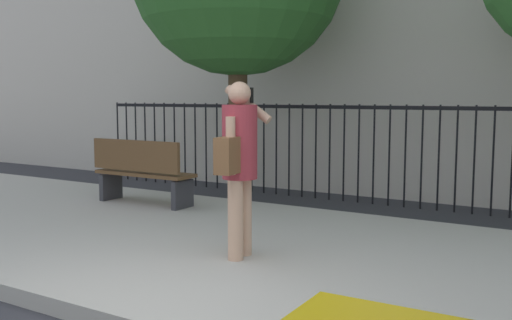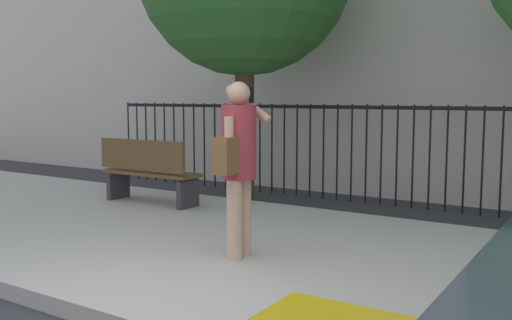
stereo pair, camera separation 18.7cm
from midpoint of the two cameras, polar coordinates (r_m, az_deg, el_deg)
The scene contains 4 objects.
sidewalk at distance 6.03m, azimuth 3.47°, elevation -9.55°, with size 28.00×4.40×0.15m, color #B2ADA3.
iron_fence at distance 9.23m, azimuth 15.08°, elevation 1.71°, with size 12.03×0.04×1.60m.
pedestrian_on_phone at distance 5.54m, azimuth -0.86°, elevation 0.34°, with size 0.50×0.69×1.71m.
street_bench at distance 8.58m, azimuth -10.06°, elevation -0.99°, with size 1.60×0.45×0.95m.
Camera 2 is at (2.97, -2.78, 1.72)m, focal length 40.51 mm.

